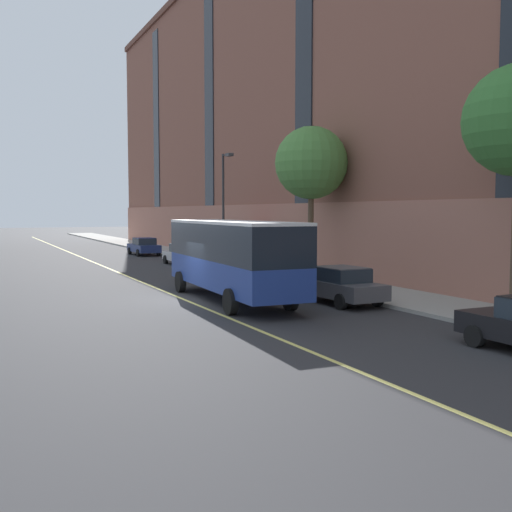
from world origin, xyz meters
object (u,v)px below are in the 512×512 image
Objects in this scene: parked_car_white_5 at (214,260)px; street_tree_mid_block at (311,163)px; city_bus at (231,255)px; street_lamp at (224,198)px; parked_car_navy_1 at (144,246)px; parked_car_darkgray_4 at (340,285)px; parked_car_silver_2 at (182,254)px.

street_tree_mid_block is (3.51, -6.07, 5.78)m from parked_car_white_5.
street_lamp reaches higher than city_bus.
street_lamp is at bearing -82.76° from parked_car_navy_1.
street_lamp reaches higher than parked_car_darkgray_4.
parked_car_darkgray_4 is 0.55× the size of street_tree_mid_block.
parked_car_white_5 is at bearing -89.81° from parked_car_navy_1.
parked_car_silver_2 and parked_car_white_5 have the same top height.
city_bus is at bearing 146.81° from parked_car_darkgray_4.
parked_car_darkgray_4 is 10.59m from street_tree_mid_block.
parked_car_navy_1 is 1.06× the size of parked_car_white_5.
parked_car_navy_1 is (3.72, 28.55, -1.24)m from city_bus.
parked_car_white_5 is 0.52× the size of street_tree_mid_block.
street_tree_mid_block is (3.57, -22.89, 5.78)m from parked_car_navy_1.
street_tree_mid_block is at bearing 37.81° from city_bus.
city_bus reaches higher than parked_car_darkgray_4.
city_bus is 2.33× the size of parked_car_darkgray_4.
parked_car_silver_2 is at bearing 106.49° from street_tree_mid_block.
street_tree_mid_block is at bearing -81.14° from parked_car_navy_1.
parked_car_navy_1 is at bearing 89.90° from parked_car_silver_2.
city_bus is at bearing -142.19° from street_tree_mid_block.
parked_car_navy_1 is 10.77m from parked_car_silver_2.
parked_car_navy_1 is 16.82m from parked_car_white_5.
parked_car_silver_2 is at bearing 78.23° from city_bus.
parked_car_darkgray_4 and parked_car_white_5 have the same top height.
parked_car_navy_1 is at bearing 82.57° from city_bus.
street_lamp is (-1.75, 8.54, -1.80)m from street_tree_mid_block.
street_tree_mid_block is (7.29, 5.66, 4.55)m from city_bus.
street_tree_mid_block reaches higher than city_bus.
parked_car_white_5 is (-0.08, 14.25, -0.00)m from parked_car_darkgray_4.
city_bus is 10.29m from street_tree_mid_block.
parked_car_white_5 is at bearing 72.13° from city_bus.
parked_car_darkgray_4 is at bearing -112.73° from street_tree_mid_block.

